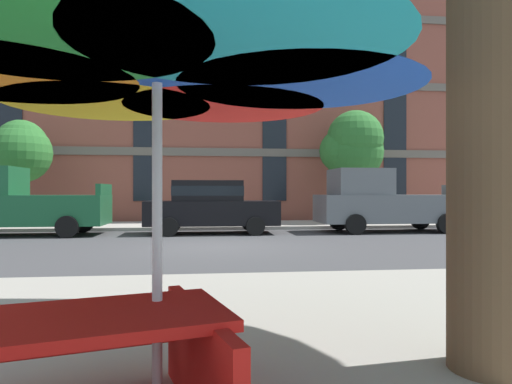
% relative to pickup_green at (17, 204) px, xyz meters
% --- Properties ---
extents(ground_plane, '(120.00, 120.00, 0.00)m').
position_rel_pickup_green_xyz_m(ground_plane, '(6.29, -3.70, -1.03)').
color(ground_plane, '#424244').
extents(sidewalk_far, '(56.00, 3.60, 0.12)m').
position_rel_pickup_green_xyz_m(sidewalk_far, '(6.29, 3.10, -0.97)').
color(sidewalk_far, '#B2ADA3').
rests_on(sidewalk_far, ground).
extents(apartment_building, '(46.13, 12.08, 19.20)m').
position_rel_pickup_green_xyz_m(apartment_building, '(6.29, 11.29, 8.57)').
color(apartment_building, '#934C3D').
rests_on(apartment_building, ground).
extents(pickup_green, '(5.10, 2.12, 2.20)m').
position_rel_pickup_green_xyz_m(pickup_green, '(0.00, 0.00, 0.00)').
color(pickup_green, '#195933').
rests_on(pickup_green, ground).
extents(sedan_black, '(4.40, 1.98, 1.78)m').
position_rel_pickup_green_xyz_m(sedan_black, '(6.18, -0.00, -0.08)').
color(sedan_black, black).
rests_on(sedan_black, ground).
extents(pickup_gray, '(5.10, 2.12, 2.20)m').
position_rel_pickup_green_xyz_m(pickup_gray, '(12.23, 0.00, 0.00)').
color(pickup_gray, slate).
rests_on(pickup_gray, ground).
extents(street_tree_left, '(2.31, 2.31, 4.20)m').
position_rel_pickup_green_xyz_m(street_tree_left, '(-1.09, 3.22, 1.97)').
color(street_tree_left, '#4C3823').
rests_on(street_tree_left, ground).
extents(street_tree_middle, '(2.75, 2.68, 4.84)m').
position_rel_pickup_green_xyz_m(street_tree_middle, '(12.21, 3.36, 2.21)').
color(street_tree_middle, brown).
rests_on(street_tree_middle, ground).
extents(patio_umbrella, '(3.20, 2.97, 2.52)m').
position_rel_pickup_green_xyz_m(patio_umbrella, '(5.66, -12.70, 1.22)').
color(patio_umbrella, silver).
rests_on(patio_umbrella, ground).
extents(picnic_table, '(2.14, 1.94, 0.77)m').
position_rel_pickup_green_xyz_m(picnic_table, '(5.16, -13.02, -0.54)').
color(picnic_table, red).
rests_on(picnic_table, ground).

